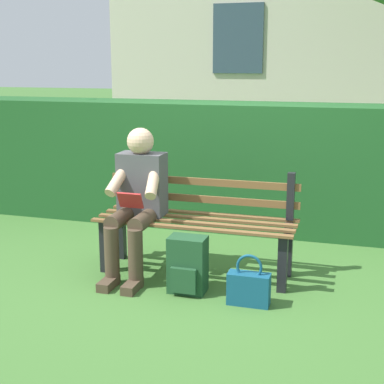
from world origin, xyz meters
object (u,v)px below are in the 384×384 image
at_px(person_seated, 137,198).
at_px(handbag, 249,287).
at_px(backpack, 188,265).
at_px(park_bench, 198,222).

distance_m(person_seated, handbag, 1.18).
distance_m(person_seated, backpack, 0.72).
xyz_separation_m(park_bench, handbag, (-0.54, 0.53, -0.30)).
bearing_deg(park_bench, handbag, 135.48).
bearing_deg(backpack, park_bench, -83.90).
bearing_deg(person_seated, backpack, 152.18).
bearing_deg(person_seated, handbag, 160.02).
distance_m(backpack, handbag, 0.51).
bearing_deg(park_bench, backpack, 96.10).
bearing_deg(handbag, person_seated, -19.98).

